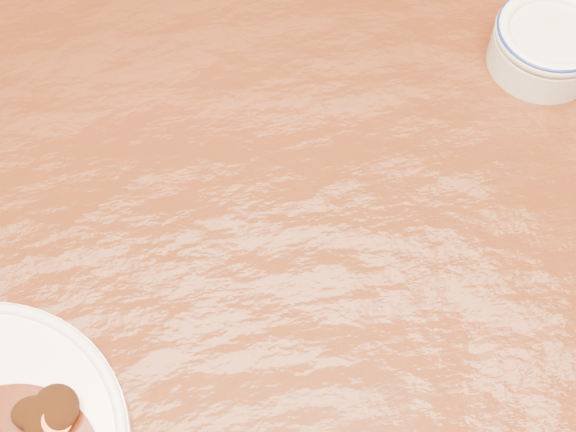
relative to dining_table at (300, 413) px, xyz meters
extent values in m
cube|color=#501F0E|center=(0.00, 0.00, 0.06)|extent=(1.58, 1.04, 0.04)
ellipsoid|color=black|center=(-0.19, 0.03, 0.10)|extent=(0.03, 0.02, 0.01)
ellipsoid|color=black|center=(-0.19, 0.02, 0.10)|extent=(0.02, 0.02, 0.01)
ellipsoid|color=black|center=(-0.18, 0.02, 0.10)|extent=(0.03, 0.04, 0.02)
ellipsoid|color=black|center=(-0.18, 0.03, 0.10)|extent=(0.03, 0.03, 0.01)
cylinder|color=#E7510C|center=(-0.18, 0.01, 0.10)|extent=(0.02, 0.02, 0.01)
cylinder|color=beige|center=(0.31, 0.24, 0.10)|extent=(0.10, 0.10, 0.03)
cylinder|color=beige|center=(0.31, 0.24, 0.12)|extent=(0.08, 0.08, 0.01)
torus|color=beige|center=(0.31, 0.24, 0.12)|extent=(0.10, 0.10, 0.01)
torus|color=navy|center=(0.31, 0.24, 0.12)|extent=(0.10, 0.10, 0.00)
camera|label=1|loc=(-0.06, -0.18, 0.66)|focal=50.00mm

